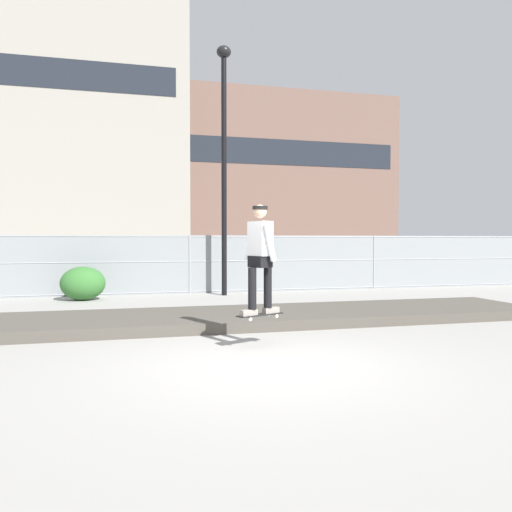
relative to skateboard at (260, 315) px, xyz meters
name	(u,v)px	position (x,y,z in m)	size (l,w,h in m)	color
ground_plane	(267,365)	(-0.18, -1.06, -0.51)	(120.00, 120.00, 0.00)	gray
gravel_berm	(222,318)	(-0.18, 2.37, -0.41)	(13.82, 2.42, 0.20)	#4C473F
skateboard	(260,315)	(0.00, 0.00, 0.00)	(0.81, 0.50, 0.07)	black
skater	(260,252)	(0.00, 0.00, 0.99)	(0.70, 0.62, 1.72)	gray
chain_fence	(190,264)	(-0.18, 8.12, 0.42)	(25.76, 0.06, 1.85)	gray
street_lamp	(224,143)	(0.79, 7.36, 4.13)	(0.44, 0.44, 7.57)	black
parked_car_near	(117,263)	(-2.53, 11.92, 0.33)	(4.45, 2.05, 1.66)	navy
library_building	(23,128)	(-12.08, 43.95, 11.94)	(30.28, 15.87, 24.91)	gray
office_block	(267,180)	(12.61, 45.23, 7.87)	(25.39, 12.56, 16.75)	brown
shrub_left	(83,283)	(-3.30, 7.09, -0.04)	(1.23, 1.01, 0.95)	#336B2D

